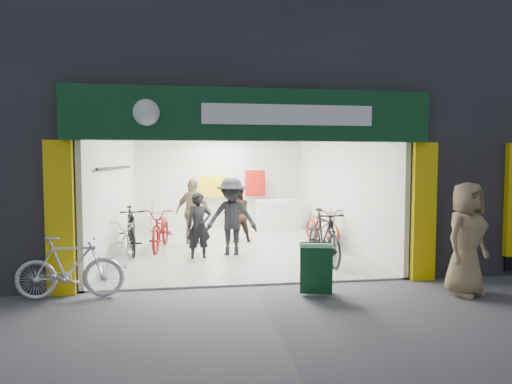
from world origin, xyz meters
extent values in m
plane|color=#56565B|center=(0.00, 0.00, 0.00)|extent=(60.00, 60.00, 0.00)
cube|color=#232326|center=(1.00, 5.00, 5.75)|extent=(16.00, 10.00, 4.50)
cube|color=#232326|center=(-5.50, 5.00, 1.75)|extent=(5.00, 10.00, 3.50)
cube|color=#232326|center=(6.00, 5.00, 1.75)|extent=(6.00, 10.00, 3.50)
cube|color=#9E9E99|center=(0.00, 4.00, 0.02)|extent=(6.00, 8.00, 0.04)
cube|color=silver|center=(0.00, 8.10, 1.60)|extent=(6.00, 0.20, 3.20)
cube|color=silver|center=(-2.95, 4.00, 1.60)|extent=(0.10, 8.00, 3.20)
cube|color=silver|center=(2.95, 4.00, 1.60)|extent=(0.10, 8.00, 3.20)
cube|color=white|center=(0.00, 4.00, 3.25)|extent=(6.00, 8.00, 0.10)
cube|color=black|center=(0.00, 0.10, 3.35)|extent=(6.00, 0.30, 0.30)
cube|color=#0E3E19|center=(0.00, -0.12, 3.05)|extent=(6.40, 0.25, 0.90)
cube|color=white|center=(0.60, -0.26, 3.05)|extent=(3.00, 0.02, 0.35)
cube|color=yellow|center=(-3.25, -0.06, 1.30)|extent=(0.45, 0.12, 2.60)
cube|color=yellow|center=(3.25, -0.06, 1.30)|extent=(0.45, 0.12, 2.60)
cylinder|color=black|center=(-2.82, 3.40, 2.10)|extent=(0.06, 5.00, 0.06)
cube|color=silver|center=(1.80, 6.50, 0.50)|extent=(1.40, 0.60, 1.00)
cube|color=white|center=(0.00, 1.20, 3.18)|extent=(1.30, 0.35, 0.04)
cube|color=white|center=(0.00, 3.00, 3.18)|extent=(1.30, 0.35, 0.04)
cube|color=white|center=(0.00, 4.80, 3.18)|extent=(1.30, 0.35, 0.04)
cube|color=white|center=(0.00, 6.60, 3.18)|extent=(1.30, 0.35, 0.04)
imported|color=#BCBDC2|center=(-2.50, 2.44, 0.49)|extent=(0.86, 1.94, 0.99)
imported|color=black|center=(-2.50, 3.29, 0.58)|extent=(0.91, 2.00, 1.16)
imported|color=maroon|center=(-1.80, 3.70, 0.54)|extent=(0.95, 2.13, 1.08)
imported|color=#A2A2A7|center=(-2.22, 6.59, 0.50)|extent=(0.56, 1.68, 0.99)
imported|color=black|center=(1.80, 1.52, 0.60)|extent=(0.65, 2.03, 1.21)
imported|color=maroon|center=(2.50, 3.92, 0.49)|extent=(1.02, 1.96, 0.98)
imported|color=#A9A9AE|center=(2.50, 3.12, 0.53)|extent=(0.81, 1.81, 1.05)
imported|color=silver|center=(-3.05, -0.30, 0.52)|extent=(1.72, 0.50, 1.03)
imported|color=black|center=(-0.88, 2.38, 0.77)|extent=(0.63, 0.49, 1.55)
imported|color=#351F18|center=(0.23, 4.43, 0.80)|extent=(0.89, 0.77, 1.60)
imported|color=black|center=(-0.11, 2.65, 0.93)|extent=(1.31, 0.89, 1.86)
imported|color=olive|center=(-0.98, 4.23, 0.90)|extent=(1.13, 0.91, 1.79)
imported|color=#89764F|center=(3.46, -1.08, 0.95)|extent=(1.10, 0.95, 1.90)
cube|color=#104220|center=(0.95, -0.82, 0.44)|extent=(0.57, 0.33, 0.82)
cube|color=#104220|center=(1.04, -0.48, 0.44)|extent=(0.57, 0.33, 0.82)
cube|color=white|center=(0.99, -0.65, 0.84)|extent=(0.56, 0.19, 0.05)
camera|label=1|loc=(-1.16, -8.01, 2.24)|focal=32.00mm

